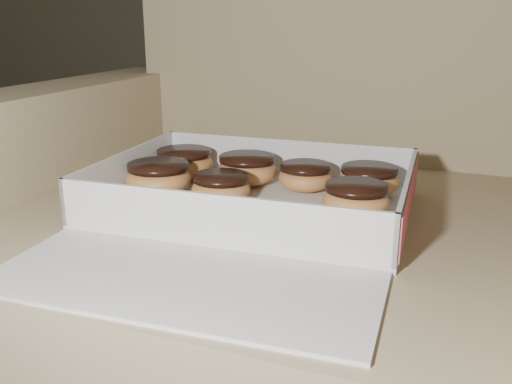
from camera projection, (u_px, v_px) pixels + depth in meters
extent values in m
cube|color=tan|center=(272.00, 334.00, 0.96)|extent=(0.81, 0.81, 0.47)
cube|color=tan|center=(339.00, 8.00, 1.13)|extent=(0.81, 0.16, 0.58)
cube|color=tan|center=(59.00, 252.00, 1.09)|extent=(0.13, 0.81, 0.63)
cube|color=silver|center=(256.00, 207.00, 0.86)|extent=(0.46, 0.36, 0.01)
cube|color=silver|center=(285.00, 158.00, 0.99)|extent=(0.44, 0.03, 0.07)
cube|color=silver|center=(214.00, 220.00, 0.70)|extent=(0.44, 0.03, 0.07)
cube|color=silver|center=(127.00, 171.00, 0.91)|extent=(0.03, 0.33, 0.07)
cube|color=silver|center=(407.00, 198.00, 0.78)|extent=(0.03, 0.33, 0.07)
cube|color=#BB4B59|center=(410.00, 198.00, 0.78)|extent=(0.02, 0.32, 0.06)
cube|color=silver|center=(182.00, 281.00, 0.62)|extent=(0.44, 0.21, 0.01)
ellipsoid|color=#C07F43|center=(247.00, 171.00, 0.95)|extent=(0.10, 0.10, 0.05)
cylinder|color=black|center=(247.00, 158.00, 0.94)|extent=(0.09, 0.09, 0.01)
ellipsoid|color=#C07F43|center=(221.00, 189.00, 0.86)|extent=(0.09, 0.09, 0.04)
cylinder|color=black|center=(221.00, 178.00, 0.85)|extent=(0.08, 0.08, 0.01)
ellipsoid|color=#C07F43|center=(159.00, 179.00, 0.90)|extent=(0.10, 0.10, 0.05)
cylinder|color=black|center=(158.00, 166.00, 0.89)|extent=(0.10, 0.10, 0.01)
ellipsoid|color=#C07F43|center=(305.00, 178.00, 0.92)|extent=(0.09, 0.09, 0.04)
cylinder|color=black|center=(306.00, 167.00, 0.91)|extent=(0.08, 0.08, 0.01)
ellipsoid|color=#C07F43|center=(369.00, 182.00, 0.89)|extent=(0.09, 0.09, 0.05)
cylinder|color=black|center=(369.00, 169.00, 0.88)|extent=(0.09, 0.09, 0.01)
ellipsoid|color=#C07F43|center=(356.00, 201.00, 0.80)|extent=(0.09, 0.09, 0.05)
cylinder|color=black|center=(356.00, 187.00, 0.79)|extent=(0.09, 0.09, 0.01)
ellipsoid|color=#C07F43|center=(184.00, 164.00, 0.99)|extent=(0.10, 0.10, 0.05)
cylinder|color=black|center=(184.00, 152.00, 0.98)|extent=(0.09, 0.09, 0.01)
ellipsoid|color=black|center=(179.00, 201.00, 0.86)|extent=(0.01, 0.01, 0.00)
ellipsoid|color=black|center=(260.00, 239.00, 0.72)|extent=(0.01, 0.01, 0.00)
ellipsoid|color=black|center=(268.00, 244.00, 0.70)|extent=(0.01, 0.01, 0.00)
ellipsoid|color=black|center=(295.00, 225.00, 0.77)|extent=(0.01, 0.01, 0.00)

